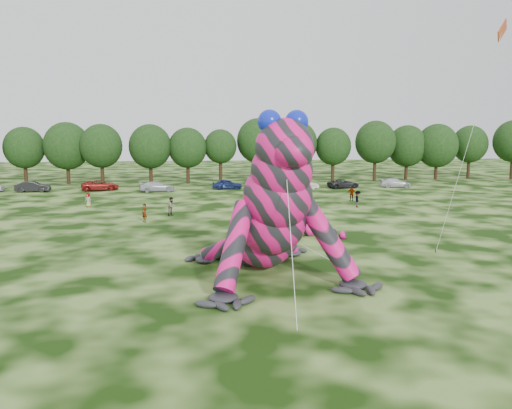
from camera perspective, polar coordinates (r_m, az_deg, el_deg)
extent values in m
plane|color=#16330A|center=(25.61, 1.45, -10.63)|extent=(240.00, 240.00, 0.00)
cube|color=#D1441A|center=(35.02, 26.32, 17.39)|extent=(1.25, 1.19, 1.17)
cylinder|color=silver|center=(35.24, 22.92, 5.81)|extent=(0.02, 0.02, 14.75)
cylinder|color=#382314|center=(36.93, 19.85, -4.99)|extent=(0.08, 0.08, 0.24)
imported|color=black|center=(75.64, -24.15, 1.88)|extent=(4.60, 1.72, 1.50)
imported|color=maroon|center=(74.36, -17.38, 2.11)|extent=(5.61, 3.44, 1.45)
imported|color=#B3B7BC|center=(70.90, -11.26, 2.03)|extent=(5.10, 2.68, 1.41)
imported|color=navy|center=(72.44, -3.32, 2.33)|extent=(4.38, 1.85, 1.48)
imported|color=beige|center=(73.11, 5.68, 2.27)|extent=(3.88, 1.58, 1.25)
imported|color=black|center=(74.92, 9.96, 2.36)|extent=(5.00, 2.95, 1.31)
imported|color=silver|center=(77.78, 15.62, 2.40)|extent=(4.79, 2.40, 1.34)
imported|color=gray|center=(56.20, 11.55, 0.61)|extent=(0.93, 1.31, 1.84)
imported|color=gray|center=(45.83, -0.72, -1.05)|extent=(1.56, 1.27, 1.67)
imported|color=gray|center=(50.21, -9.61, -0.23)|extent=(1.11, 1.14, 1.86)
imported|color=gray|center=(47.18, -12.64, -0.94)|extent=(0.71, 0.76, 1.74)
imported|color=gray|center=(61.26, 10.86, 1.24)|extent=(1.14, 0.87, 1.80)
imported|color=gray|center=(58.27, -18.64, 0.50)|extent=(0.93, 0.81, 1.60)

